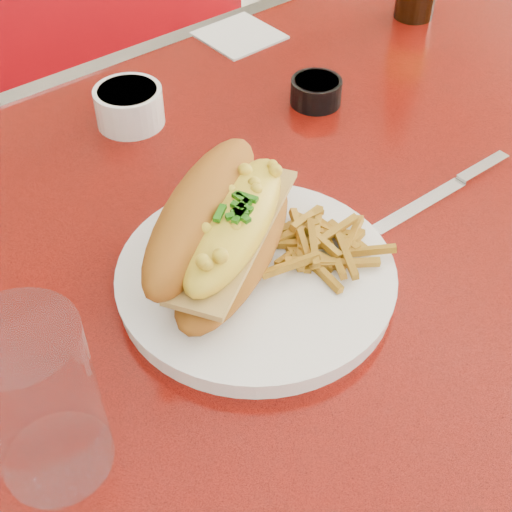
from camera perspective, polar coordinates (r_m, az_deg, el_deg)
ground at (r=1.44m, az=3.96°, el=-18.87°), size 8.00×8.00×0.00m
diner_table at (r=0.93m, az=5.77°, el=-1.77°), size 1.23×0.83×0.77m
booth_bench_far at (r=1.67m, az=-14.41°, el=6.31°), size 1.20×0.51×0.90m
dinner_plate at (r=0.69m, az=0.00°, el=-1.73°), size 0.30×0.30×0.02m
mac_hoagie at (r=0.67m, az=-2.66°, el=2.29°), size 0.25×0.22×0.10m
fries_pile at (r=0.70m, az=4.99°, el=1.09°), size 0.12×0.11×0.03m
fork at (r=0.73m, az=2.16°, el=2.54°), size 0.02×0.16×0.00m
gravy_ramekin at (r=0.92m, az=-10.11°, el=11.79°), size 0.11×0.11×0.05m
sauce_cup_right at (r=0.95m, az=4.83°, el=13.06°), size 0.08×0.08×0.03m
water_tumbler at (r=0.54m, az=-16.96°, el=-11.20°), size 0.11×0.11×0.15m
knife at (r=0.84m, az=15.60°, el=5.51°), size 0.21×0.02×0.01m
paper_napkin at (r=1.11m, az=-1.34°, el=17.23°), size 0.11×0.11×0.00m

